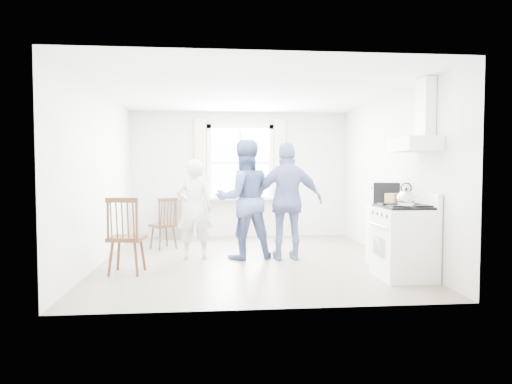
% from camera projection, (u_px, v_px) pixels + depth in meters
% --- Properties ---
extents(room_shell, '(4.62, 5.12, 2.64)m').
position_uv_depth(room_shell, '(250.00, 177.00, 7.05)').
color(room_shell, gray).
rests_on(room_shell, ground).
extents(window_assembly, '(1.88, 0.24, 1.70)m').
position_uv_depth(window_assembly, '(240.00, 167.00, 9.48)').
color(window_assembly, white).
rests_on(window_assembly, room_shell).
extents(range_hood, '(0.45, 0.76, 0.94)m').
position_uv_depth(range_hood, '(418.00, 132.00, 5.87)').
color(range_hood, white).
rests_on(range_hood, room_shell).
extents(shelf_unit, '(0.40, 0.30, 0.80)m').
position_uv_depth(shelf_unit, '(172.00, 219.00, 9.29)').
color(shelf_unit, slate).
rests_on(shelf_unit, ground).
extents(gas_stove, '(0.68, 0.76, 1.12)m').
position_uv_depth(gas_stove, '(404.00, 241.00, 5.93)').
color(gas_stove, white).
rests_on(gas_stove, ground).
extents(kettle, '(0.22, 0.22, 0.31)m').
position_uv_depth(kettle, '(406.00, 199.00, 5.68)').
color(kettle, silver).
rests_on(kettle, gas_stove).
extents(low_cabinet, '(0.50, 0.55, 0.90)m').
position_uv_depth(low_cabinet, '(388.00, 236.00, 6.64)').
color(low_cabinet, white).
rests_on(low_cabinet, ground).
extents(stereo_stack, '(0.45, 0.42, 0.32)m').
position_uv_depth(stereo_stack, '(386.00, 194.00, 6.64)').
color(stereo_stack, black).
rests_on(stereo_stack, low_cabinet).
extents(cardboard_box, '(0.33, 0.28, 0.18)m').
position_uv_depth(cardboard_box, '(398.00, 200.00, 6.36)').
color(cardboard_box, '#9D754C').
rests_on(cardboard_box, low_cabinet).
extents(windsor_chair_a, '(0.54, 0.53, 0.92)m').
position_uv_depth(windsor_chair_a, '(166.00, 218.00, 8.02)').
color(windsor_chair_a, '#3F2314').
rests_on(windsor_chair_a, ground).
extents(windsor_chair_b, '(0.50, 0.49, 1.06)m').
position_uv_depth(windsor_chair_b, '(124.00, 227.00, 6.08)').
color(windsor_chair_b, '#3F2314').
rests_on(windsor_chair_b, ground).
extents(person_left, '(0.58, 0.58, 1.57)m').
position_uv_depth(person_left, '(194.00, 209.00, 7.20)').
color(person_left, silver).
rests_on(person_left, ground).
extents(person_mid, '(1.07, 1.07, 1.88)m').
position_uv_depth(person_mid, '(244.00, 199.00, 7.20)').
color(person_mid, '#4F5D93').
rests_on(person_mid, ground).
extents(person_right, '(1.10, 1.10, 1.84)m').
position_uv_depth(person_right, '(288.00, 201.00, 7.12)').
color(person_right, navy).
rests_on(person_right, ground).
extents(potted_plant, '(0.20, 0.20, 0.30)m').
position_uv_depth(potted_plant, '(240.00, 189.00, 9.41)').
color(potted_plant, '#306C36').
rests_on(potted_plant, window_assembly).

